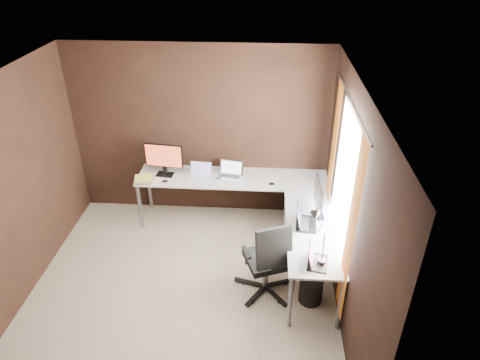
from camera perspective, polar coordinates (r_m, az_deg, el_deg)
name	(u,v)px	position (r m, az deg, el deg)	size (l,w,h in m)	color
room	(208,200)	(4.49, -4.30, -2.72)	(3.60, 3.60, 2.50)	beige
desk	(257,199)	(5.59, 2.34, -2.57)	(2.65, 2.25, 0.73)	white
drawer_pedestal	(300,219)	(5.92, 8.01, -5.23)	(0.42, 0.50, 0.60)	white
monitor_left	(164,158)	(6.01, -10.12, 2.92)	(0.54, 0.18, 0.47)	black
monitor_right	(318,198)	(5.13, 10.41, -2.39)	(0.14, 0.54, 0.45)	black
laptop_white	(200,174)	(5.98, -5.30, 0.81)	(0.31, 0.23, 0.20)	white
laptop_silver	(230,174)	(5.96, -1.31, 0.85)	(0.37, 0.29, 0.22)	silver
laptop_black_big	(304,221)	(5.07, 8.47, -5.42)	(0.27, 0.36, 0.23)	black
laptop_black_small	(315,260)	(4.57, 9.98, -10.40)	(0.25, 0.32, 0.20)	black
book_stack	(143,179)	(6.00, -12.76, 0.11)	(0.27, 0.23, 0.08)	#A16F56
mouse_left	(165,181)	(5.93, -9.98, -0.15)	(0.09, 0.05, 0.03)	black
mouse_corner	(272,184)	(5.80, 4.24, -0.51)	(0.08, 0.05, 0.03)	black
desk_lamp	(318,231)	(4.40, 10.31, -6.72)	(0.19, 0.22, 0.60)	slate
office_chair	(267,272)	(5.07, 3.61, -12.09)	(0.58, 0.61, 1.03)	black
wastebasket	(311,290)	(5.12, 9.42, -14.29)	(0.27, 0.27, 0.31)	black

